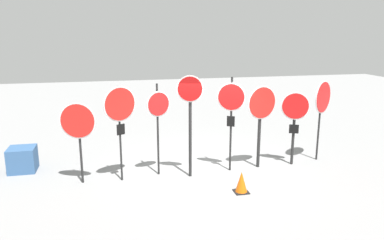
{
  "coord_description": "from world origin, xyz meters",
  "views": [
    {
      "loc": [
        -2.57,
        -9.48,
        3.78
      ],
      "look_at": [
        -0.45,
        0.0,
        1.46
      ],
      "focal_mm": 35.0,
      "sensor_mm": 36.0,
      "label": 1
    }
  ],
  "objects_px": {
    "stop_sign_5": "(261,111)",
    "stop_sign_7": "(323,101)",
    "stop_sign_0": "(78,125)",
    "storage_crate": "(23,159)",
    "stop_sign_6": "(295,114)",
    "stop_sign_1": "(120,109)",
    "stop_sign_2": "(158,111)",
    "stop_sign_3": "(190,107)",
    "traffic_cone_0": "(241,182)",
    "stop_sign_4": "(231,105)"
  },
  "relations": [
    {
      "from": "stop_sign_3",
      "to": "traffic_cone_0",
      "type": "bearing_deg",
      "value": -36.39
    },
    {
      "from": "traffic_cone_0",
      "to": "stop_sign_6",
      "type": "bearing_deg",
      "value": 35.59
    },
    {
      "from": "stop_sign_2",
      "to": "stop_sign_4",
      "type": "xyz_separation_m",
      "value": [
        1.94,
        -0.13,
        0.11
      ]
    },
    {
      "from": "stop_sign_0",
      "to": "stop_sign_3",
      "type": "distance_m",
      "value": 2.81
    },
    {
      "from": "stop_sign_7",
      "to": "storage_crate",
      "type": "distance_m",
      "value": 8.63
    },
    {
      "from": "stop_sign_4",
      "to": "stop_sign_1",
      "type": "bearing_deg",
      "value": -152.4
    },
    {
      "from": "stop_sign_2",
      "to": "storage_crate",
      "type": "height_order",
      "value": "stop_sign_2"
    },
    {
      "from": "stop_sign_2",
      "to": "stop_sign_3",
      "type": "bearing_deg",
      "value": -43.69
    },
    {
      "from": "storage_crate",
      "to": "stop_sign_4",
      "type": "bearing_deg",
      "value": -12.43
    },
    {
      "from": "stop_sign_1",
      "to": "stop_sign_5",
      "type": "xyz_separation_m",
      "value": [
        3.81,
        0.14,
        -0.25
      ]
    },
    {
      "from": "stop_sign_7",
      "to": "traffic_cone_0",
      "type": "bearing_deg",
      "value": 174.17
    },
    {
      "from": "stop_sign_1",
      "to": "stop_sign_5",
      "type": "distance_m",
      "value": 3.82
    },
    {
      "from": "stop_sign_2",
      "to": "stop_sign_7",
      "type": "height_order",
      "value": "stop_sign_2"
    },
    {
      "from": "stop_sign_4",
      "to": "traffic_cone_0",
      "type": "distance_m",
      "value": 2.15
    },
    {
      "from": "stop_sign_1",
      "to": "stop_sign_6",
      "type": "relative_size",
      "value": 1.16
    },
    {
      "from": "stop_sign_0",
      "to": "stop_sign_7",
      "type": "distance_m",
      "value": 6.83
    },
    {
      "from": "stop_sign_5",
      "to": "stop_sign_7",
      "type": "height_order",
      "value": "stop_sign_7"
    },
    {
      "from": "stop_sign_1",
      "to": "storage_crate",
      "type": "relative_size",
      "value": 3.46
    },
    {
      "from": "stop_sign_0",
      "to": "stop_sign_4",
      "type": "relative_size",
      "value": 0.8
    },
    {
      "from": "storage_crate",
      "to": "stop_sign_7",
      "type": "bearing_deg",
      "value": -6.42
    },
    {
      "from": "stop_sign_3",
      "to": "stop_sign_4",
      "type": "bearing_deg",
      "value": 23.86
    },
    {
      "from": "stop_sign_5",
      "to": "traffic_cone_0",
      "type": "relative_size",
      "value": 4.49
    },
    {
      "from": "stop_sign_2",
      "to": "storage_crate",
      "type": "distance_m",
      "value": 4.06
    },
    {
      "from": "stop_sign_0",
      "to": "stop_sign_7",
      "type": "bearing_deg",
      "value": 17.8
    },
    {
      "from": "stop_sign_0",
      "to": "stop_sign_6",
      "type": "distance_m",
      "value": 5.85
    },
    {
      "from": "traffic_cone_0",
      "to": "storage_crate",
      "type": "relative_size",
      "value": 0.73
    },
    {
      "from": "stop_sign_0",
      "to": "stop_sign_5",
      "type": "height_order",
      "value": "stop_sign_5"
    },
    {
      "from": "stop_sign_0",
      "to": "storage_crate",
      "type": "height_order",
      "value": "stop_sign_0"
    },
    {
      "from": "stop_sign_0",
      "to": "storage_crate",
      "type": "distance_m",
      "value": 2.39
    },
    {
      "from": "stop_sign_3",
      "to": "storage_crate",
      "type": "distance_m",
      "value": 4.89
    },
    {
      "from": "stop_sign_6",
      "to": "stop_sign_7",
      "type": "height_order",
      "value": "stop_sign_7"
    },
    {
      "from": "stop_sign_2",
      "to": "traffic_cone_0",
      "type": "distance_m",
      "value": 2.78
    },
    {
      "from": "stop_sign_1",
      "to": "stop_sign_4",
      "type": "xyz_separation_m",
      "value": [
        2.92,
        0.07,
        -0.02
      ]
    },
    {
      "from": "stop_sign_2",
      "to": "stop_sign_5",
      "type": "bearing_deg",
      "value": -23.13
    },
    {
      "from": "stop_sign_1",
      "to": "traffic_cone_0",
      "type": "bearing_deg",
      "value": -53.1
    },
    {
      "from": "stop_sign_0",
      "to": "storage_crate",
      "type": "xyz_separation_m",
      "value": [
        -1.64,
        1.25,
        -1.2
      ]
    },
    {
      "from": "stop_sign_6",
      "to": "traffic_cone_0",
      "type": "height_order",
      "value": "stop_sign_6"
    },
    {
      "from": "stop_sign_2",
      "to": "stop_sign_5",
      "type": "xyz_separation_m",
      "value": [
        2.83,
        -0.06,
        -0.12
      ]
    },
    {
      "from": "stop_sign_0",
      "to": "traffic_cone_0",
      "type": "relative_size",
      "value": 4.02
    },
    {
      "from": "stop_sign_1",
      "to": "stop_sign_2",
      "type": "height_order",
      "value": "stop_sign_2"
    },
    {
      "from": "stop_sign_4",
      "to": "storage_crate",
      "type": "bearing_deg",
      "value": -166.3
    },
    {
      "from": "stop_sign_0",
      "to": "stop_sign_3",
      "type": "relative_size",
      "value": 0.77
    },
    {
      "from": "stop_sign_6",
      "to": "stop_sign_3",
      "type": "bearing_deg",
      "value": -152.27
    },
    {
      "from": "stop_sign_4",
      "to": "stop_sign_7",
      "type": "height_order",
      "value": "stop_sign_4"
    },
    {
      "from": "stop_sign_0",
      "to": "stop_sign_4",
      "type": "xyz_separation_m",
      "value": [
        3.94,
        0.02,
        0.33
      ]
    },
    {
      "from": "stop_sign_7",
      "to": "storage_crate",
      "type": "height_order",
      "value": "stop_sign_7"
    },
    {
      "from": "stop_sign_3",
      "to": "stop_sign_5",
      "type": "distance_m",
      "value": 2.08
    },
    {
      "from": "stop_sign_5",
      "to": "storage_crate",
      "type": "xyz_separation_m",
      "value": [
        -6.47,
        1.16,
        -1.29
      ]
    },
    {
      "from": "traffic_cone_0",
      "to": "stop_sign_4",
      "type": "bearing_deg",
      "value": 83.01
    },
    {
      "from": "stop_sign_4",
      "to": "stop_sign_5",
      "type": "bearing_deg",
      "value": 30.45
    }
  ]
}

